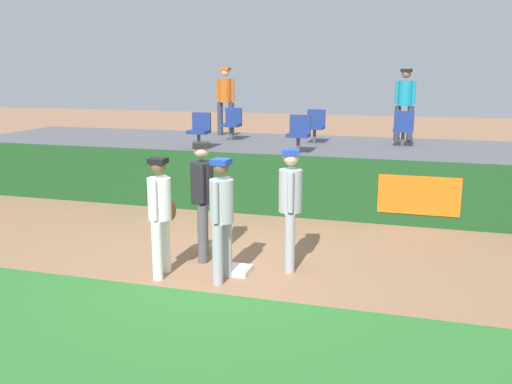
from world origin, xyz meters
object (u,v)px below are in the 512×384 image
Objects in this scene: seat_front_center at (299,132)px; player_umpire at (202,193)px; seat_back_left at (232,122)px; spectator_hooded at (225,96)px; player_runner_visitor at (222,211)px; spectator_capped at (405,100)px; player_fielder_home at (160,209)px; seat_back_right at (403,127)px; seat_back_center at (315,124)px; first_base at (236,270)px; seat_front_left at (200,129)px; player_coach_visitor at (290,201)px.

player_umpire is at bearing -97.06° from seat_front_center.
seat_back_left is 0.44× the size of spectator_hooded.
spectator_capped is at bearing 170.12° from player_runner_visitor.
player_runner_visitor is at bearing -72.09° from seat_back_left.
player_fielder_home is 5.35m from seat_front_center.
spectator_hooded is (-4.93, 0.97, 0.62)m from seat_back_right.
seat_front_center reaches higher than player_fielder_home.
player_runner_visitor is (0.90, 0.06, 0.01)m from player_fielder_home.
player_fielder_home is 7.12m from seat_back_center.
seat_back_right and seat_front_center have the same top height.
spectator_capped is (4.36, 1.05, 0.60)m from seat_back_left.
spectator_hooded reaches higher than player_fielder_home.
seat_back_center is 2.22m from seat_back_left.
spectator_capped reaches higher than first_base.
seat_back_left is (-2.22, -0.00, -0.00)m from seat_back_center.
player_runner_visitor is 0.94× the size of player_umpire.
seat_front_left and seat_front_center have the same top height.
spectator_hooded is 4.89m from spectator_capped.
seat_back_center is at bearing -180.00° from seat_back_right.
seat_back_right is 2.84m from seat_front_center.
seat_front_left is (-2.44, 5.19, 0.56)m from player_runner_visitor.
player_umpire is at bearing 156.69° from player_fielder_home.
seat_back_center is 3.01m from seat_front_left.
seat_front_center is at bearing 166.75° from player_fielder_home.
seat_front_center is at bearing -90.77° from seat_back_center.
player_umpire is (-0.60, 0.78, 0.06)m from player_runner_visitor.
spectator_hooded is at bearing 110.72° from first_base.
spectator_capped reaches higher than seat_back_left.
seat_back_center is 0.45× the size of spectator_capped.
player_umpire reaches higher than first_base.
spectator_capped reaches higher than player_fielder_home.
seat_back_center is (-0.12, 6.64, 1.52)m from first_base.
first_base is at bearing 37.80° from player_umpire.
player_fielder_home is at bearing -77.68° from player_coach_visitor.
seat_back_left is at bearing -180.00° from seat_back_right.
player_fielder_home is at bearing -96.98° from seat_back_center.
first_base is at bearing -73.67° from player_coach_visitor.
first_base is 8.42m from spectator_hooded.
seat_front_left is at bearing -177.36° from player_umpire.
seat_back_right is at bearing 0.00° from seat_back_left.
spectator_hooded is (-2.73, 2.77, 0.62)m from seat_front_center.
player_coach_visitor reaches higher than first_base.
seat_back_center is at bearing 91.07° from first_base.
seat_back_left is at bearing -157.33° from player_runner_visitor.
spectator_capped is (2.99, 8.09, 1.17)m from player_fielder_home.
seat_front_left is (-1.55, 5.25, 0.57)m from player_fielder_home.
seat_front_left and seat_back_right have the same top height.
player_fielder_home is 0.93× the size of spectator_capped.
player_coach_visitor reaches higher than player_runner_visitor.
spectator_hooded reaches higher than first_base.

